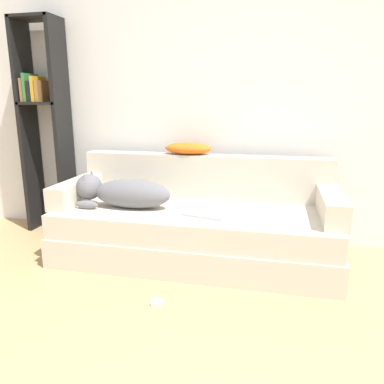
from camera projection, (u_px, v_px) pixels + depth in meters
The scene contains 10 objects.
wall_back at pixel (238, 77), 3.01m from camera, with size 7.30×0.06×2.70m.
couch at pixel (195, 234), 2.80m from camera, with size 2.04×0.84×0.39m.
couch_backrest at pixel (204, 176), 3.04m from camera, with size 2.00×0.15×0.35m.
couch_arm_left at pixel (77, 191), 2.93m from camera, with size 0.15×0.65×0.17m.
couch_arm_right at pixel (331, 206), 2.53m from camera, with size 0.15×0.65×0.17m.
dog at pixel (122, 192), 2.77m from camera, with size 0.73×0.25×0.26m.
laptop at pixel (208, 213), 2.62m from camera, with size 0.36×0.31×0.02m.
throw_pillow at pixel (188, 148), 3.03m from camera, with size 0.38×0.20×0.09m.
bookshelf at pixel (44, 117), 3.28m from camera, with size 0.38×0.26×1.84m.
power_adapter at pixel (157, 302), 2.20m from camera, with size 0.06×0.06×0.03m.
Camera 1 is at (0.33, -0.68, 1.17)m, focal length 35.00 mm.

